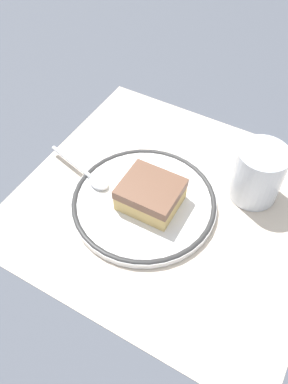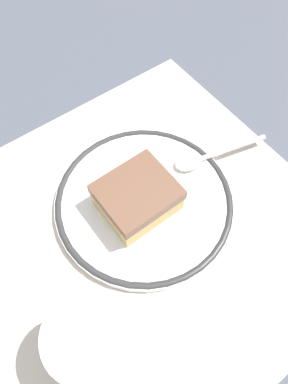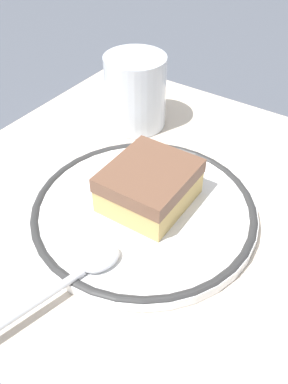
{
  "view_description": "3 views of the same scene",
  "coord_description": "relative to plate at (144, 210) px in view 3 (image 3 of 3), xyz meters",
  "views": [
    {
      "loc": [
        -0.14,
        0.34,
        0.47
      ],
      "look_at": [
        0.03,
        0.02,
        0.03
      ],
      "focal_mm": 36.41,
      "sensor_mm": 36.0,
      "label": 1
    },
    {
      "loc": [
        -0.08,
        -0.13,
        0.39
      ],
      "look_at": [
        0.03,
        0.02,
        0.03
      ],
      "focal_mm": 32.42,
      "sensor_mm": 36.0,
      "label": 2
    },
    {
      "loc": [
        0.27,
        0.19,
        0.29
      ],
      "look_at": [
        0.03,
        0.02,
        0.03
      ],
      "focal_mm": 39.01,
      "sensor_mm": 36.0,
      "label": 3
    }
  ],
  "objects": [
    {
      "name": "plate",
      "position": [
        0.0,
        0.0,
        0.0
      ],
      "size": [
        0.22,
        0.22,
        0.01
      ],
      "color": "white",
      "rests_on": "placemat"
    },
    {
      "name": "spoon",
      "position": [
        0.1,
        0.0,
        0.01
      ],
      "size": [
        0.13,
        0.05,
        0.01
      ],
      "color": "silver",
      "rests_on": "plate"
    },
    {
      "name": "placemat",
      "position": [
        -0.03,
        -0.02,
        -0.01
      ],
      "size": [
        0.45,
        0.42,
        0.0
      ],
      "primitive_type": "cube",
      "color": "beige",
      "rests_on": "ground_plane"
    },
    {
      "name": "cake_slice",
      "position": [
        -0.01,
        -0.0,
        0.02
      ],
      "size": [
        0.09,
        0.08,
        0.04
      ],
      "color": "#DBB76B",
      "rests_on": "plate"
    },
    {
      "name": "cup",
      "position": [
        -0.13,
        -0.1,
        0.03
      ],
      "size": [
        0.07,
        0.07,
        0.09
      ],
      "color": "silver",
      "rests_on": "placemat"
    },
    {
      "name": "ground_plane",
      "position": [
        -0.03,
        -0.02,
        -0.01
      ],
      "size": [
        2.4,
        2.4,
        0.0
      ],
      "primitive_type": "plane",
      "color": "#4C515B"
    }
  ]
}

